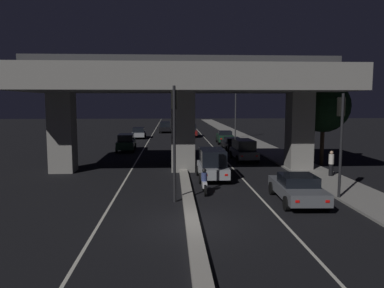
{
  "coord_description": "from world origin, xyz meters",
  "views": [
    {
      "loc": [
        -0.81,
        -14.78,
        4.98
      ],
      "look_at": [
        1.11,
        20.42,
        1.04
      ],
      "focal_mm": 35.0,
      "sensor_mm": 36.0,
      "label": 1
    }
  ],
  "objects_px": {
    "traffic_light_right_of_median": "(341,128)",
    "car_dark_green_fifth": "(225,137)",
    "street_lamp": "(232,105)",
    "car_dark_green_lead_oncoming": "(126,142)",
    "car_black_fourth": "(232,143)",
    "car_dark_red_sixth": "(190,130)",
    "pedestrian_on_sidewalk": "(331,163)",
    "car_silver_second_oncoming": "(139,133)",
    "traffic_light_left_of_median": "(174,124)",
    "car_black_third_oncoming": "(165,127)",
    "car_grey_lead": "(297,188)",
    "motorcycle_white_filtering_near": "(204,183)",
    "car_grey_third": "(244,149)",
    "car_silver_second": "(212,164)"
  },
  "relations": [
    {
      "from": "traffic_light_right_of_median",
      "to": "car_dark_green_fifth",
      "type": "distance_m",
      "value": 26.64
    },
    {
      "from": "street_lamp",
      "to": "car_dark_green_lead_oncoming",
      "type": "xyz_separation_m",
      "value": [
        -12.93,
        -12.1,
        -3.66
      ]
    },
    {
      "from": "traffic_light_right_of_median",
      "to": "car_black_fourth",
      "type": "xyz_separation_m",
      "value": [
        -2.25,
        20.13,
        -3.0
      ]
    },
    {
      "from": "car_black_fourth",
      "to": "car_dark_red_sixth",
      "type": "relative_size",
      "value": 1.19
    },
    {
      "from": "car_dark_green_lead_oncoming",
      "to": "pedestrian_on_sidewalk",
      "type": "relative_size",
      "value": 2.69
    },
    {
      "from": "car_dark_red_sixth",
      "to": "car_silver_second_oncoming",
      "type": "bearing_deg",
      "value": 100.08
    },
    {
      "from": "traffic_light_right_of_median",
      "to": "car_black_fourth",
      "type": "relative_size",
      "value": 1.12
    },
    {
      "from": "pedestrian_on_sidewalk",
      "to": "car_black_fourth",
      "type": "bearing_deg",
      "value": 106.04
    },
    {
      "from": "pedestrian_on_sidewalk",
      "to": "traffic_light_left_of_median",
      "type": "bearing_deg",
      "value": -152.37
    },
    {
      "from": "car_dark_green_fifth",
      "to": "car_dark_green_lead_oncoming",
      "type": "relative_size",
      "value": 0.91
    },
    {
      "from": "car_dark_red_sixth",
      "to": "car_silver_second_oncoming",
      "type": "height_order",
      "value": "car_dark_red_sixth"
    },
    {
      "from": "car_black_third_oncoming",
      "to": "street_lamp",
      "type": "bearing_deg",
      "value": 37.5
    },
    {
      "from": "car_grey_lead",
      "to": "car_silver_second_oncoming",
      "type": "relative_size",
      "value": 1.06
    },
    {
      "from": "car_grey_lead",
      "to": "pedestrian_on_sidewalk",
      "type": "relative_size",
      "value": 2.84
    },
    {
      "from": "car_silver_second_oncoming",
      "to": "car_grey_lead",
      "type": "bearing_deg",
      "value": 16.12
    },
    {
      "from": "traffic_light_right_of_median",
      "to": "car_dark_green_fifth",
      "type": "bearing_deg",
      "value": 94.64
    },
    {
      "from": "car_black_fourth",
      "to": "motorcycle_white_filtering_near",
      "type": "height_order",
      "value": "motorcycle_white_filtering_near"
    },
    {
      "from": "traffic_light_left_of_median",
      "to": "traffic_light_right_of_median",
      "type": "relative_size",
      "value": 1.07
    },
    {
      "from": "car_silver_second_oncoming",
      "to": "motorcycle_white_filtering_near",
      "type": "bearing_deg",
      "value": 9.74
    },
    {
      "from": "car_grey_third",
      "to": "car_black_third_oncoming",
      "type": "distance_m",
      "value": 30.95
    },
    {
      "from": "street_lamp",
      "to": "car_black_fourth",
      "type": "xyz_separation_m",
      "value": [
        -1.94,
        -11.95,
        -3.87
      ]
    },
    {
      "from": "car_silver_second",
      "to": "traffic_light_left_of_median",
      "type": "bearing_deg",
      "value": 155.21
    },
    {
      "from": "traffic_light_right_of_median",
      "to": "car_grey_third",
      "type": "height_order",
      "value": "traffic_light_right_of_median"
    },
    {
      "from": "car_silver_second",
      "to": "car_black_fourth",
      "type": "relative_size",
      "value": 0.84
    },
    {
      "from": "car_dark_green_lead_oncoming",
      "to": "motorcycle_white_filtering_near",
      "type": "relative_size",
      "value": 2.32
    },
    {
      "from": "traffic_light_left_of_median",
      "to": "street_lamp",
      "type": "height_order",
      "value": "street_lamp"
    },
    {
      "from": "motorcycle_white_filtering_near",
      "to": "pedestrian_on_sidewalk",
      "type": "relative_size",
      "value": 1.16
    },
    {
      "from": "car_dark_red_sixth",
      "to": "car_black_third_oncoming",
      "type": "distance_m",
      "value": 8.81
    },
    {
      "from": "car_dark_red_sixth",
      "to": "motorcycle_white_filtering_near",
      "type": "relative_size",
      "value": 2.09
    },
    {
      "from": "street_lamp",
      "to": "car_dark_green_fifth",
      "type": "relative_size",
      "value": 1.86
    },
    {
      "from": "car_dark_green_fifth",
      "to": "car_dark_green_lead_oncoming",
      "type": "height_order",
      "value": "car_dark_green_lead_oncoming"
    },
    {
      "from": "car_dark_green_fifth",
      "to": "car_silver_second_oncoming",
      "type": "bearing_deg",
      "value": 58.31
    },
    {
      "from": "motorcycle_white_filtering_near",
      "to": "car_black_third_oncoming",
      "type": "bearing_deg",
      "value": 4.15
    },
    {
      "from": "traffic_light_left_of_median",
      "to": "car_dark_green_lead_oncoming",
      "type": "distance_m",
      "value": 20.77
    },
    {
      "from": "car_dark_red_sixth",
      "to": "motorcycle_white_filtering_near",
      "type": "height_order",
      "value": "car_dark_red_sixth"
    },
    {
      "from": "traffic_light_right_of_median",
      "to": "car_grey_third",
      "type": "relative_size",
      "value": 1.28
    },
    {
      "from": "car_dark_green_lead_oncoming",
      "to": "car_black_third_oncoming",
      "type": "bearing_deg",
      "value": 168.91
    },
    {
      "from": "traffic_light_left_of_median",
      "to": "car_dark_green_fifth",
      "type": "height_order",
      "value": "traffic_light_left_of_median"
    },
    {
      "from": "traffic_light_left_of_median",
      "to": "car_grey_lead",
      "type": "height_order",
      "value": "traffic_light_left_of_median"
    },
    {
      "from": "car_grey_lead",
      "to": "car_black_fourth",
      "type": "relative_size",
      "value": 0.98
    },
    {
      "from": "car_dark_green_lead_oncoming",
      "to": "car_silver_second_oncoming",
      "type": "height_order",
      "value": "car_dark_green_lead_oncoming"
    },
    {
      "from": "traffic_light_right_of_median",
      "to": "car_silver_second",
      "type": "bearing_deg",
      "value": 137.84
    },
    {
      "from": "car_black_fourth",
      "to": "pedestrian_on_sidewalk",
      "type": "bearing_deg",
      "value": -165.3
    },
    {
      "from": "traffic_light_left_of_median",
      "to": "car_dark_green_lead_oncoming",
      "type": "height_order",
      "value": "traffic_light_left_of_median"
    },
    {
      "from": "car_black_fourth",
      "to": "car_dark_red_sixth",
      "type": "height_order",
      "value": "car_dark_red_sixth"
    },
    {
      "from": "street_lamp",
      "to": "car_dark_red_sixth",
      "type": "distance_m",
      "value": 7.42
    },
    {
      "from": "traffic_light_left_of_median",
      "to": "car_dark_green_fifth",
      "type": "relative_size",
      "value": 1.42
    },
    {
      "from": "street_lamp",
      "to": "traffic_light_left_of_median",
      "type": "bearing_deg",
      "value": -104.22
    },
    {
      "from": "traffic_light_left_of_median",
      "to": "traffic_light_right_of_median",
      "type": "xyz_separation_m",
      "value": [
        8.44,
        0.0,
        -0.23
      ]
    },
    {
      "from": "traffic_light_left_of_median",
      "to": "car_grey_lead",
      "type": "bearing_deg",
      "value": -4.33
    }
  ]
}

